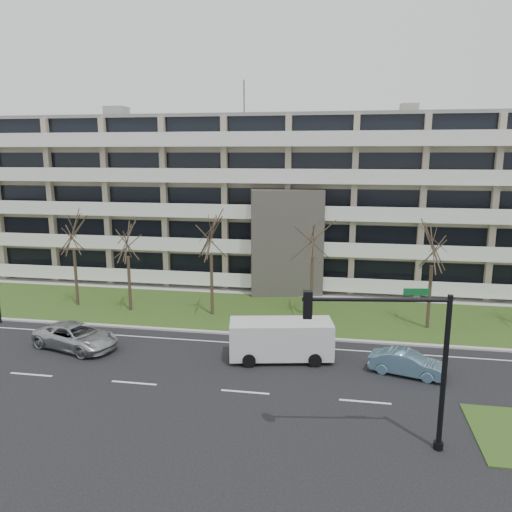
% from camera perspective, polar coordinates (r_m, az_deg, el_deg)
% --- Properties ---
extents(ground, '(160.00, 160.00, 0.00)m').
position_cam_1_polar(ground, '(26.36, -1.26, -15.28)').
color(ground, black).
rests_on(ground, ground).
extents(grass_verge, '(90.00, 10.00, 0.06)m').
position_cam_1_polar(grass_verge, '(38.24, 2.50, -6.50)').
color(grass_verge, '#304E1A').
rests_on(grass_verge, ground).
extents(curb, '(90.00, 0.35, 0.12)m').
position_cam_1_polar(curb, '(33.56, 1.39, -9.08)').
color(curb, '#B2B2AD').
rests_on(curb, ground).
extents(sidewalk, '(90.00, 2.00, 0.08)m').
position_cam_1_polar(sidewalk, '(43.46, 3.43, -4.25)').
color(sidewalk, '#B2B2AD').
rests_on(sidewalk, ground).
extents(lane_edge_line, '(90.00, 0.12, 0.01)m').
position_cam_1_polar(lane_edge_line, '(32.20, 0.99, -10.10)').
color(lane_edge_line, white).
rests_on(lane_edge_line, ground).
extents(apartment_building, '(60.50, 15.10, 18.75)m').
position_cam_1_polar(apartment_building, '(48.78, 4.44, 6.54)').
color(apartment_building, tan).
rests_on(apartment_building, ground).
extents(silver_pickup, '(6.04, 4.04, 1.54)m').
position_cam_1_polar(silver_pickup, '(33.37, -19.87, -8.63)').
color(silver_pickup, '#A9ADB1').
rests_on(silver_pickup, ground).
extents(blue_sedan, '(4.28, 2.46, 1.34)m').
position_cam_1_polar(blue_sedan, '(29.15, 16.88, -11.63)').
color(blue_sedan, '#6E9FBF').
rests_on(blue_sedan, ground).
extents(white_van, '(6.30, 3.30, 2.32)m').
position_cam_1_polar(white_van, '(29.66, 3.02, -9.19)').
color(white_van, silver).
rests_on(white_van, ground).
extents(traffic_signal, '(5.87, 1.17, 6.84)m').
position_cam_1_polar(traffic_signal, '(20.78, 15.80, -10.00)').
color(traffic_signal, black).
rests_on(traffic_signal, ground).
extents(tree_1, '(4.05, 4.05, 8.11)m').
position_cam_1_polar(tree_1, '(41.24, -20.26, 3.09)').
color(tree_1, '#382B21').
rests_on(tree_1, ground).
extents(tree_2, '(3.83, 3.83, 7.67)m').
position_cam_1_polar(tree_2, '(38.66, -14.55, 2.39)').
color(tree_2, '#382B21').
rests_on(tree_2, ground).
extents(tree_3, '(4.22, 4.22, 8.43)m').
position_cam_1_polar(tree_3, '(36.47, -5.20, 3.13)').
color(tree_3, '#382B21').
rests_on(tree_3, ground).
extents(tree_4, '(4.11, 4.11, 8.22)m').
position_cam_1_polar(tree_4, '(36.11, 6.53, 2.74)').
color(tree_4, '#382B21').
rests_on(tree_4, ground).
extents(tree_5, '(4.01, 4.01, 8.01)m').
position_cam_1_polar(tree_5, '(35.49, 19.62, 1.72)').
color(tree_5, '#382B21').
rests_on(tree_5, ground).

